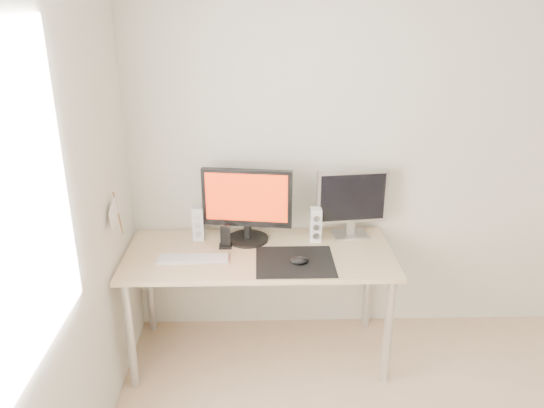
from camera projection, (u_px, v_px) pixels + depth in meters
name	position (u px, v px, depth m)	size (l,w,h in m)	color
wall_back	(405.00, 150.00, 3.35)	(3.50, 3.50, 0.00)	silver
wall_left	(1.00, 302.00, 1.68)	(3.50, 3.50, 0.00)	silver
mousepad	(295.00, 262.00, 3.05)	(0.45, 0.40, 0.00)	black
mouse	(299.00, 261.00, 3.02)	(0.11, 0.07, 0.04)	black
desk	(259.00, 263.00, 3.20)	(1.60, 0.70, 0.73)	#D1B587
main_monitor	(247.00, 203.00, 3.23)	(0.55, 0.30, 0.47)	black
second_monitor	(352.00, 200.00, 3.30)	(0.45, 0.18, 0.43)	silver
speaker_left	(198.00, 223.00, 3.31)	(0.07, 0.08, 0.22)	white
speaker_right	(316.00, 225.00, 3.28)	(0.07, 0.08, 0.22)	white
keyboard	(194.00, 259.00, 3.07)	(0.42, 0.12, 0.02)	silver
phone_dock	(225.00, 241.00, 3.21)	(0.08, 0.07, 0.14)	black
pennant	(115.00, 213.00, 2.90)	(0.01, 0.23, 0.29)	#A57F54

